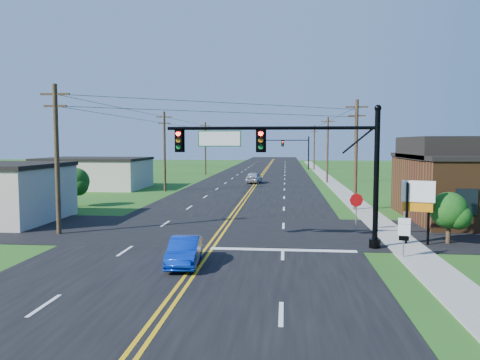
# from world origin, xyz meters

# --- Properties ---
(ground) EXTENTS (260.00, 260.00, 0.00)m
(ground) POSITION_xyz_m (0.00, 0.00, 0.00)
(ground) COLOR #204B15
(ground) RESTS_ON ground
(road_main) EXTENTS (16.00, 220.00, 0.04)m
(road_main) POSITION_xyz_m (0.00, 50.00, 0.02)
(road_main) COLOR black
(road_main) RESTS_ON ground
(road_cross) EXTENTS (70.00, 10.00, 0.04)m
(road_cross) POSITION_xyz_m (0.00, 12.00, 0.02)
(road_cross) COLOR black
(road_cross) RESTS_ON ground
(sidewalk) EXTENTS (2.00, 160.00, 0.08)m
(sidewalk) POSITION_xyz_m (10.50, 40.00, 0.04)
(sidewalk) COLOR gray
(sidewalk) RESTS_ON ground
(signal_mast_main) EXTENTS (11.30, 0.60, 7.48)m
(signal_mast_main) POSITION_xyz_m (4.34, 8.00, 4.75)
(signal_mast_main) COLOR black
(signal_mast_main) RESTS_ON ground
(signal_mast_far) EXTENTS (10.98, 0.60, 7.48)m
(signal_mast_far) POSITION_xyz_m (4.44, 80.00, 4.55)
(signal_mast_far) COLOR black
(signal_mast_far) RESTS_ON ground
(cream_bldg_far) EXTENTS (12.20, 9.20, 3.70)m
(cream_bldg_far) POSITION_xyz_m (-19.00, 38.00, 1.86)
(cream_bldg_far) COLOR beige
(cream_bldg_far) RESTS_ON ground
(utility_pole_left_a) EXTENTS (1.80, 0.28, 9.00)m
(utility_pole_left_a) POSITION_xyz_m (-9.50, 10.00, 4.72)
(utility_pole_left_a) COLOR #342117
(utility_pole_left_a) RESTS_ON ground
(utility_pole_left_b) EXTENTS (1.80, 0.28, 9.00)m
(utility_pole_left_b) POSITION_xyz_m (-9.50, 35.00, 4.72)
(utility_pole_left_b) COLOR #342117
(utility_pole_left_b) RESTS_ON ground
(utility_pole_left_c) EXTENTS (1.80, 0.28, 9.00)m
(utility_pole_left_c) POSITION_xyz_m (-9.50, 62.00, 4.72)
(utility_pole_left_c) COLOR #342117
(utility_pole_left_c) RESTS_ON ground
(utility_pole_right_a) EXTENTS (1.80, 0.28, 9.00)m
(utility_pole_right_a) POSITION_xyz_m (9.80, 22.00, 4.72)
(utility_pole_right_a) COLOR #342117
(utility_pole_right_a) RESTS_ON ground
(utility_pole_right_b) EXTENTS (1.80, 0.28, 9.00)m
(utility_pole_right_b) POSITION_xyz_m (9.80, 48.00, 4.72)
(utility_pole_right_b) COLOR #342117
(utility_pole_right_b) RESTS_ON ground
(utility_pole_right_c) EXTENTS (1.80, 0.28, 9.00)m
(utility_pole_right_c) POSITION_xyz_m (9.80, 78.00, 4.72)
(utility_pole_right_c) COLOR #342117
(utility_pole_right_c) RESTS_ON ground
(tree_right_back) EXTENTS (3.00, 3.00, 4.10)m
(tree_right_back) POSITION_xyz_m (16.00, 26.00, 2.60)
(tree_right_back) COLOR #342117
(tree_right_back) RESTS_ON ground
(shrub_corner) EXTENTS (2.00, 2.00, 2.86)m
(shrub_corner) POSITION_xyz_m (13.00, 9.50, 1.85)
(shrub_corner) COLOR #342117
(shrub_corner) RESTS_ON ground
(tree_left) EXTENTS (2.40, 2.40, 3.37)m
(tree_left) POSITION_xyz_m (-14.00, 22.00, 2.16)
(tree_left) COLOR #342117
(tree_left) RESTS_ON ground
(blue_car) EXTENTS (1.60, 3.83, 1.23)m
(blue_car) POSITION_xyz_m (-0.40, 3.69, 0.62)
(blue_car) COLOR #072BAA
(blue_car) RESTS_ON ground
(distant_car) EXTENTS (2.20, 4.57, 1.50)m
(distant_car) POSITION_xyz_m (-0.16, 46.47, 0.75)
(distant_car) COLOR silver
(distant_car) RESTS_ON ground
(route_sign) EXTENTS (0.56, 0.14, 2.26)m
(route_sign) POSITION_xyz_m (9.77, 5.98, 1.32)
(route_sign) COLOR slate
(route_sign) RESTS_ON ground
(stop_sign) EXTENTS (0.86, 0.15, 2.41)m
(stop_sign) POSITION_xyz_m (8.50, 12.61, 1.74)
(stop_sign) COLOR slate
(stop_sign) RESTS_ON ground
(pylon_sign) EXTENTS (1.69, 0.78, 3.50)m
(pylon_sign) POSITION_xyz_m (11.21, 9.00, 2.56)
(pylon_sign) COLOR black
(pylon_sign) RESTS_ON ground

